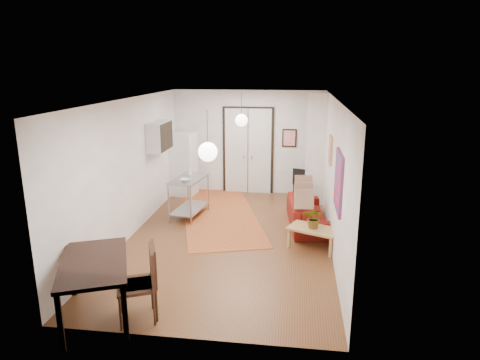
# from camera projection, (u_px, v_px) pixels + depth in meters

# --- Properties ---
(floor) EXTENTS (7.00, 7.00, 0.00)m
(floor) POSITION_uv_depth(u_px,v_px,m) (229.00, 238.00, 9.07)
(floor) COLOR brown
(floor) RESTS_ON ground
(ceiling) EXTENTS (4.20, 7.00, 0.02)m
(ceiling) POSITION_uv_depth(u_px,v_px,m) (228.00, 99.00, 8.32)
(ceiling) COLOR white
(ceiling) RESTS_ON wall_back
(wall_back) EXTENTS (4.20, 0.02, 2.90)m
(wall_back) POSITION_uv_depth(u_px,v_px,m) (248.00, 142.00, 12.05)
(wall_back) COLOR white
(wall_back) RESTS_ON floor
(wall_front) EXTENTS (4.20, 0.02, 2.90)m
(wall_front) POSITION_uv_depth(u_px,v_px,m) (185.00, 238.00, 5.34)
(wall_front) COLOR white
(wall_front) RESTS_ON floor
(wall_left) EXTENTS (0.02, 7.00, 2.90)m
(wall_left) POSITION_uv_depth(u_px,v_px,m) (130.00, 168.00, 8.97)
(wall_left) COLOR white
(wall_left) RESTS_ON floor
(wall_right) EXTENTS (0.02, 7.00, 2.90)m
(wall_right) POSITION_uv_depth(u_px,v_px,m) (334.00, 175.00, 8.43)
(wall_right) COLOR white
(wall_right) RESTS_ON floor
(double_doors) EXTENTS (1.44, 0.06, 2.50)m
(double_doors) POSITION_uv_depth(u_px,v_px,m) (248.00, 151.00, 12.07)
(double_doors) COLOR silver
(double_doors) RESTS_ON wall_back
(stub_partition) EXTENTS (0.50, 0.10, 2.90)m
(stub_partition) POSITION_uv_depth(u_px,v_px,m) (316.00, 150.00, 10.90)
(stub_partition) COLOR white
(stub_partition) RESTS_ON floor
(wall_cabinet) EXTENTS (0.35, 1.00, 0.70)m
(wall_cabinet) POSITION_uv_depth(u_px,v_px,m) (160.00, 136.00, 10.26)
(wall_cabinet) COLOR silver
(wall_cabinet) RESTS_ON wall_left
(painting_popart) EXTENTS (0.05, 1.00, 1.00)m
(painting_popart) POSITION_uv_depth(u_px,v_px,m) (339.00, 182.00, 7.18)
(painting_popart) COLOR red
(painting_popart) RESTS_ON wall_right
(painting_abstract) EXTENTS (0.05, 0.50, 0.60)m
(painting_abstract) POSITION_uv_depth(u_px,v_px,m) (331.00, 150.00, 9.11)
(painting_abstract) COLOR beige
(painting_abstract) RESTS_ON wall_right
(poster_back) EXTENTS (0.40, 0.03, 0.50)m
(poster_back) POSITION_uv_depth(u_px,v_px,m) (289.00, 138.00, 11.83)
(poster_back) COLOR red
(poster_back) RESTS_ON wall_back
(print_left) EXTENTS (0.03, 0.44, 0.54)m
(print_left) POSITION_uv_depth(u_px,v_px,m) (160.00, 131.00, 10.75)
(print_left) COLOR #A56744
(print_left) RESTS_ON wall_left
(pendant_back) EXTENTS (0.30, 0.30, 0.80)m
(pendant_back) POSITION_uv_depth(u_px,v_px,m) (241.00, 120.00, 10.41)
(pendant_back) COLOR silver
(pendant_back) RESTS_ON ceiling
(pendant_front) EXTENTS (0.30, 0.30, 0.80)m
(pendant_front) POSITION_uv_depth(u_px,v_px,m) (208.00, 152.00, 6.57)
(pendant_front) COLOR silver
(pendant_front) RESTS_ON ceiling
(kilim_rug) EXTENTS (2.88, 4.79, 0.01)m
(kilim_rug) POSITION_uv_depth(u_px,v_px,m) (219.00, 214.00, 10.54)
(kilim_rug) COLOR #B85D2E
(kilim_rug) RESTS_ON floor
(sofa) EXTENTS (0.99, 2.07, 0.59)m
(sofa) POSITION_uv_depth(u_px,v_px,m) (307.00, 213.00, 9.71)
(sofa) COLOR maroon
(sofa) RESTS_ON floor
(coffee_table) EXTENTS (1.12, 0.89, 0.44)m
(coffee_table) POSITION_uv_depth(u_px,v_px,m) (314.00, 231.00, 8.45)
(coffee_table) COLOR tan
(coffee_table) RESTS_ON floor
(potted_plant) EXTENTS (0.48, 0.46, 0.42)m
(potted_plant) POSITION_uv_depth(u_px,v_px,m) (314.00, 218.00, 8.38)
(potted_plant) COLOR #295C2A
(potted_plant) RESTS_ON coffee_table
(kitchen_counter) EXTENTS (0.79, 1.32, 0.96)m
(kitchen_counter) POSITION_uv_depth(u_px,v_px,m) (189.00, 191.00, 10.25)
(kitchen_counter) COLOR #A2A4A7
(kitchen_counter) RESTS_ON floor
(bowl) EXTENTS (0.27, 0.27, 0.06)m
(bowl) POSITION_uv_depth(u_px,v_px,m) (185.00, 180.00, 9.87)
(bowl) COLOR beige
(bowl) RESTS_ON kitchen_counter
(soap_bottle) EXTENTS (0.11, 0.11, 0.20)m
(soap_bottle) POSITION_uv_depth(u_px,v_px,m) (189.00, 171.00, 10.38)
(soap_bottle) COLOR teal
(soap_bottle) RESTS_ON kitchen_counter
(fridge) EXTENTS (0.70, 0.70, 1.76)m
(fridge) POSITION_uv_depth(u_px,v_px,m) (184.00, 164.00, 11.94)
(fridge) COLOR white
(fridge) RESTS_ON floor
(dining_table) EXTENTS (1.44, 1.80, 0.87)m
(dining_table) POSITION_uv_depth(u_px,v_px,m) (94.00, 267.00, 6.04)
(dining_table) COLOR black
(dining_table) RESTS_ON floor
(dining_chair_near) EXTENTS (0.67, 0.80, 1.08)m
(dining_chair_near) POSITION_uv_depth(u_px,v_px,m) (140.00, 273.00, 6.20)
(dining_chair_near) COLOR #371C11
(dining_chair_near) RESTS_ON floor
(dining_chair_far) EXTENTS (0.67, 0.80, 1.08)m
(dining_chair_far) POSITION_uv_depth(u_px,v_px,m) (138.00, 276.00, 6.10)
(dining_chair_far) COLOR #371C11
(dining_chair_far) RESTS_ON floor
(black_side_chair) EXTENTS (0.50, 0.51, 0.84)m
(black_side_chair) POSITION_uv_depth(u_px,v_px,m) (302.00, 179.00, 11.84)
(black_side_chair) COLOR black
(black_side_chair) RESTS_ON floor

